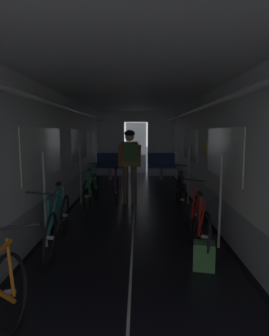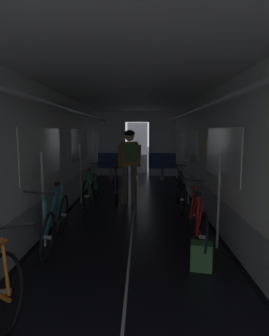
{
  "view_description": "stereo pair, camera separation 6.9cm",
  "coord_description": "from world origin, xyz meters",
  "px_view_note": "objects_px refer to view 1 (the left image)",
  "views": [
    {
      "loc": [
        0.09,
        -1.98,
        1.7
      ],
      "look_at": [
        0.0,
        4.72,
        0.84
      ],
      "focal_mm": 30.84,
      "sensor_mm": 36.0,
      "label": 1
    },
    {
      "loc": [
        0.16,
        -1.97,
        1.7
      ],
      "look_at": [
        0.0,
        4.72,
        0.84
      ],
      "focal_mm": 30.84,
      "sensor_mm": 36.0,
      "label": 2
    }
  ],
  "objects_px": {
    "bench_seat_far_right": "(161,164)",
    "bicycle_black": "(180,192)",
    "bicycle_green": "(92,189)",
    "bicycle_purple_in_aisle": "(116,186)",
    "bicycle_red": "(199,221)",
    "backpack_on_floor": "(204,256)",
    "bench_seat_far_left": "(110,164)",
    "bicycle_teal": "(58,222)",
    "person_cyclist_aisle": "(130,159)"
  },
  "relations": [
    {
      "from": "bench_seat_far_right",
      "to": "bicycle_black",
      "type": "height_order",
      "value": "bench_seat_far_right"
    },
    {
      "from": "bicycle_green",
      "to": "bicycle_purple_in_aisle",
      "type": "xyz_separation_m",
      "value": [
        0.54,
        0.39,
        0.0
      ]
    },
    {
      "from": "bicycle_green",
      "to": "bicycle_purple_in_aisle",
      "type": "height_order",
      "value": "bicycle_green"
    },
    {
      "from": "bicycle_red",
      "to": "backpack_on_floor",
      "type": "bearing_deg",
      "value": -96.49
    },
    {
      "from": "bench_seat_far_left",
      "to": "bicycle_red",
      "type": "relative_size",
      "value": 0.58
    },
    {
      "from": "bicycle_black",
      "to": "bicycle_teal",
      "type": "height_order",
      "value": "bicycle_teal"
    },
    {
      "from": "backpack_on_floor",
      "to": "bench_seat_far_right",
      "type": "bearing_deg",
      "value": 90.02
    },
    {
      "from": "backpack_on_floor",
      "to": "person_cyclist_aisle",
      "type": "bearing_deg",
      "value": 107.47
    },
    {
      "from": "bench_seat_far_left",
      "to": "backpack_on_floor",
      "type": "bearing_deg",
      "value": -74.83
    },
    {
      "from": "bicycle_black",
      "to": "bicycle_teal",
      "type": "bearing_deg",
      "value": -135.0
    },
    {
      "from": "person_cyclist_aisle",
      "to": "bicycle_purple_in_aisle",
      "type": "distance_m",
      "value": 0.81
    },
    {
      "from": "bicycle_purple_in_aisle",
      "to": "bench_seat_far_right",
      "type": "bearing_deg",
      "value": 67.11
    },
    {
      "from": "bicycle_green",
      "to": "bench_seat_far_right",
      "type": "bearing_deg",
      "value": 62.27
    },
    {
      "from": "bicycle_green",
      "to": "backpack_on_floor",
      "type": "xyz_separation_m",
      "value": [
        1.88,
        -3.07,
        -0.21
      ]
    },
    {
      "from": "bicycle_black",
      "to": "bicycle_green",
      "type": "xyz_separation_m",
      "value": [
        -1.99,
        0.29,
        0.0
      ]
    },
    {
      "from": "bicycle_red",
      "to": "backpack_on_floor",
      "type": "height_order",
      "value": "bicycle_red"
    },
    {
      "from": "person_cyclist_aisle",
      "to": "backpack_on_floor",
      "type": "distance_m",
      "value": 3.47
    },
    {
      "from": "bicycle_green",
      "to": "backpack_on_floor",
      "type": "distance_m",
      "value": 3.61
    },
    {
      "from": "person_cyclist_aisle",
      "to": "backpack_on_floor",
      "type": "relative_size",
      "value": 5.09
    },
    {
      "from": "bench_seat_far_left",
      "to": "bench_seat_far_right",
      "type": "relative_size",
      "value": 1.0
    },
    {
      "from": "bench_seat_far_left",
      "to": "bicycle_purple_in_aisle",
      "type": "relative_size",
      "value": 0.58
    },
    {
      "from": "bicycle_red",
      "to": "bench_seat_far_right",
      "type": "bearing_deg",
      "value": 90.81
    },
    {
      "from": "bench_seat_far_right",
      "to": "bicycle_teal",
      "type": "bearing_deg",
      "value": -108.44
    },
    {
      "from": "bicycle_green",
      "to": "bicycle_teal",
      "type": "distance_m",
      "value": 2.4
    },
    {
      "from": "bicycle_black",
      "to": "bench_seat_far_right",
      "type": "bearing_deg",
      "value": 91.66
    },
    {
      "from": "person_cyclist_aisle",
      "to": "bicycle_purple_in_aisle",
      "type": "xyz_separation_m",
      "value": [
        -0.34,
        0.26,
        -0.69
      ]
    },
    {
      "from": "backpack_on_floor",
      "to": "bicycle_black",
      "type": "bearing_deg",
      "value": 87.74
    },
    {
      "from": "bench_seat_far_right",
      "to": "person_cyclist_aisle",
      "type": "bearing_deg",
      "value": -106.25
    },
    {
      "from": "bicycle_green",
      "to": "bicycle_red",
      "type": "bearing_deg",
      "value": -50.22
    },
    {
      "from": "bench_seat_far_right",
      "to": "bench_seat_far_left",
      "type": "bearing_deg",
      "value": 180.0
    },
    {
      "from": "bench_seat_far_right",
      "to": "bicycle_purple_in_aisle",
      "type": "bearing_deg",
      "value": -112.89
    },
    {
      "from": "person_cyclist_aisle",
      "to": "backpack_on_floor",
      "type": "xyz_separation_m",
      "value": [
        1.01,
        -3.2,
        -0.9
      ]
    },
    {
      "from": "bicycle_teal",
      "to": "person_cyclist_aisle",
      "type": "distance_m",
      "value": 2.8
    },
    {
      "from": "bicycle_teal",
      "to": "bicycle_purple_in_aisle",
      "type": "relative_size",
      "value": 1.0
    },
    {
      "from": "bicycle_black",
      "to": "bicycle_green",
      "type": "height_order",
      "value": "bicycle_black"
    },
    {
      "from": "bench_seat_far_left",
      "to": "bicycle_green",
      "type": "relative_size",
      "value": 0.58
    },
    {
      "from": "bench_seat_far_left",
      "to": "bicycle_teal",
      "type": "xyz_separation_m",
      "value": [
        -0.19,
        -5.97,
        -0.19
      ]
    },
    {
      "from": "bicycle_red",
      "to": "bicycle_black",
      "type": "bearing_deg",
      "value": 89.21
    },
    {
      "from": "bench_seat_far_right",
      "to": "person_cyclist_aisle",
      "type": "distance_m",
      "value": 3.63
    },
    {
      "from": "bicycle_black",
      "to": "person_cyclist_aisle",
      "type": "relative_size",
      "value": 0.98
    },
    {
      "from": "bench_seat_far_left",
      "to": "person_cyclist_aisle",
      "type": "distance_m",
      "value": 3.57
    },
    {
      "from": "bicycle_red",
      "to": "bicycle_purple_in_aisle",
      "type": "relative_size",
      "value": 1.0
    },
    {
      "from": "bench_seat_far_right",
      "to": "bicycle_red",
      "type": "height_order",
      "value": "bench_seat_far_right"
    },
    {
      "from": "bicycle_green",
      "to": "backpack_on_floor",
      "type": "bearing_deg",
      "value": -58.5
    },
    {
      "from": "bench_seat_far_right",
      "to": "backpack_on_floor",
      "type": "xyz_separation_m",
      "value": [
        0.0,
        -6.65,
        -0.4
      ]
    },
    {
      "from": "bench_seat_far_right",
      "to": "backpack_on_floor",
      "type": "distance_m",
      "value": 6.66
    },
    {
      "from": "bench_seat_far_right",
      "to": "bicycle_black",
      "type": "distance_m",
      "value": 3.87
    },
    {
      "from": "bench_seat_far_right",
      "to": "bicycle_teal",
      "type": "height_order",
      "value": "bench_seat_far_right"
    },
    {
      "from": "bicycle_purple_in_aisle",
      "to": "person_cyclist_aisle",
      "type": "bearing_deg",
      "value": -37.8
    },
    {
      "from": "bicycle_black",
      "to": "bicycle_teal",
      "type": "distance_m",
      "value": 2.98
    }
  ]
}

